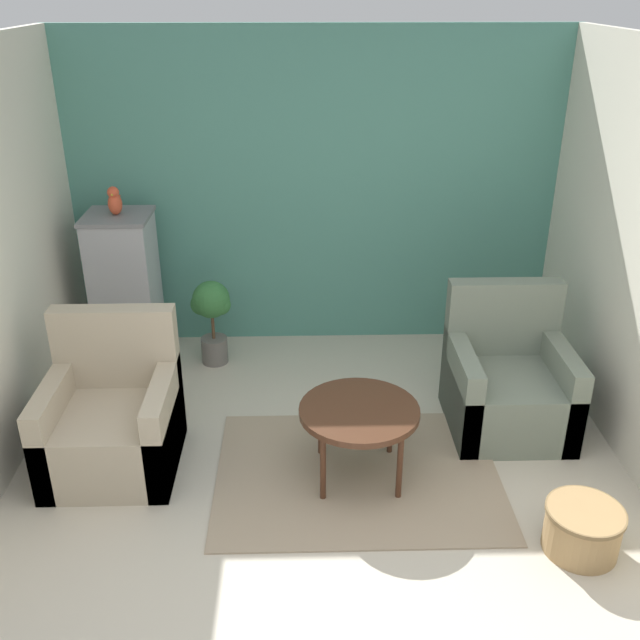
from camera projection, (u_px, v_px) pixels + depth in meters
name	position (u px, v px, depth m)	size (l,w,h in m)	color
ground_plane	(329.00, 622.00, 3.42)	(20.00, 20.00, 0.00)	beige
wall_back_accent	(315.00, 193.00, 5.67)	(3.96, 0.06, 2.52)	#4C897A
area_rug	(358.00, 474.00, 4.44)	(1.75, 1.33, 0.01)	gray
coffee_table	(359.00, 414.00, 4.25)	(0.72, 0.72, 0.49)	#472819
armchair_left	(113.00, 422.00, 4.44)	(0.78, 0.78, 0.96)	tan
armchair_right	(507.00, 386.00, 4.84)	(0.78, 0.78, 0.96)	slate
birdcage	(126.00, 292.00, 5.54)	(0.53, 0.53, 1.22)	slate
parrot	(115.00, 201.00, 5.23)	(0.10, 0.18, 0.22)	#D14C2D
potted_plant	(212.00, 312.00, 5.58)	(0.32, 0.29, 0.70)	#66605B
wicker_basket	(582.00, 528.00, 3.80)	(0.42, 0.42, 0.27)	#A37F51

